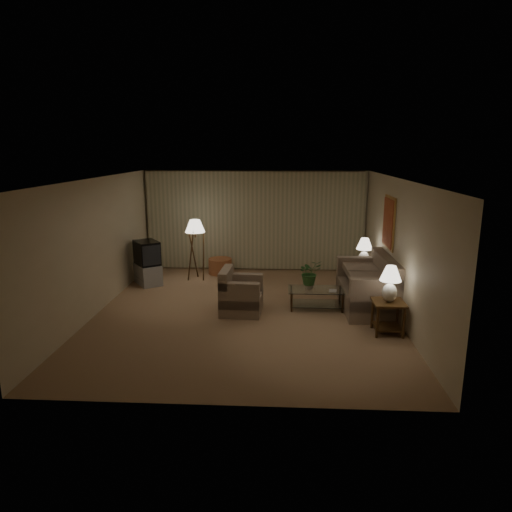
{
  "coord_description": "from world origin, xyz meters",
  "views": [
    {
      "loc": [
        0.7,
        -8.81,
        3.27
      ],
      "look_at": [
        0.19,
        0.6,
        1.04
      ],
      "focal_mm": 32.0,
      "sensor_mm": 36.0,
      "label": 1
    }
  ],
  "objects_px": {
    "side_table_near": "(388,311)",
    "ottoman": "(220,266)",
    "floor_lamp": "(196,249)",
    "vase": "(309,285)",
    "coffee_table": "(316,296)",
    "table_lamp_near": "(390,281)",
    "tv_cabinet": "(148,274)",
    "table_lamp_far": "(364,249)",
    "sofa": "(366,288)",
    "side_table_far": "(363,274)",
    "crt_tv": "(147,253)",
    "armchair": "(242,295)"
  },
  "relations": [
    {
      "from": "side_table_near",
      "to": "ottoman",
      "type": "relative_size",
      "value": 0.97
    },
    {
      "from": "floor_lamp",
      "to": "vase",
      "type": "distance_m",
      "value": 3.43
    },
    {
      "from": "side_table_near",
      "to": "coffee_table",
      "type": "distance_m",
      "value": 1.73
    },
    {
      "from": "table_lamp_near",
      "to": "tv_cabinet",
      "type": "bearing_deg",
      "value": 151.63
    },
    {
      "from": "table_lamp_far",
      "to": "sofa",
      "type": "bearing_deg",
      "value": -96.84
    },
    {
      "from": "side_table_far",
      "to": "crt_tv",
      "type": "distance_m",
      "value": 5.22
    },
    {
      "from": "crt_tv",
      "to": "floor_lamp",
      "type": "bearing_deg",
      "value": 77.49
    },
    {
      "from": "table_lamp_near",
      "to": "ottoman",
      "type": "xyz_separation_m",
      "value": [
        -3.55,
        3.85,
        -0.78
      ]
    },
    {
      "from": "side_table_far",
      "to": "tv_cabinet",
      "type": "distance_m",
      "value": 5.21
    },
    {
      "from": "table_lamp_far",
      "to": "coffee_table",
      "type": "relative_size",
      "value": 0.55
    },
    {
      "from": "armchair",
      "to": "crt_tv",
      "type": "bearing_deg",
      "value": 56.03
    },
    {
      "from": "side_table_far",
      "to": "ottoman",
      "type": "distance_m",
      "value": 3.76
    },
    {
      "from": "crt_tv",
      "to": "side_table_far",
      "type": "bearing_deg",
      "value": 52.51
    },
    {
      "from": "side_table_near",
      "to": "tv_cabinet",
      "type": "bearing_deg",
      "value": 151.63
    },
    {
      "from": "side_table_far",
      "to": "table_lamp_near",
      "type": "distance_m",
      "value": 2.67
    },
    {
      "from": "table_lamp_far",
      "to": "vase",
      "type": "xyz_separation_m",
      "value": [
        -1.34,
        -1.35,
        -0.49
      ]
    },
    {
      "from": "coffee_table",
      "to": "armchair",
      "type": "bearing_deg",
      "value": -168.39
    },
    {
      "from": "armchair",
      "to": "side_table_far",
      "type": "height_order",
      "value": "armchair"
    },
    {
      "from": "table_lamp_far",
      "to": "tv_cabinet",
      "type": "distance_m",
      "value": 5.26
    },
    {
      "from": "side_table_near",
      "to": "table_lamp_far",
      "type": "xyz_separation_m",
      "value": [
        0.0,
        2.6,
        0.57
      ]
    },
    {
      "from": "tv_cabinet",
      "to": "vase",
      "type": "xyz_separation_m",
      "value": [
        3.86,
        -1.56,
        0.25
      ]
    },
    {
      "from": "tv_cabinet",
      "to": "ottoman",
      "type": "bearing_deg",
      "value": 86.93
    },
    {
      "from": "sofa",
      "to": "side_table_near",
      "type": "bearing_deg",
      "value": 5.47
    },
    {
      "from": "table_lamp_far",
      "to": "floor_lamp",
      "type": "distance_m",
      "value": 4.14
    },
    {
      "from": "tv_cabinet",
      "to": "floor_lamp",
      "type": "bearing_deg",
      "value": 77.49
    },
    {
      "from": "coffee_table",
      "to": "floor_lamp",
      "type": "xyz_separation_m",
      "value": [
        -2.9,
        2.02,
        0.53
      ]
    },
    {
      "from": "armchair",
      "to": "crt_tv",
      "type": "xyz_separation_m",
      "value": [
        -2.47,
        1.87,
        0.43
      ]
    },
    {
      "from": "coffee_table",
      "to": "crt_tv",
      "type": "distance_m",
      "value": 4.33
    },
    {
      "from": "coffee_table",
      "to": "ottoman",
      "type": "distance_m",
      "value": 3.51
    },
    {
      "from": "coffee_table",
      "to": "tv_cabinet",
      "type": "distance_m",
      "value": 4.3
    },
    {
      "from": "table_lamp_far",
      "to": "floor_lamp",
      "type": "relative_size",
      "value": 0.42
    },
    {
      "from": "crt_tv",
      "to": "side_table_near",
      "type": "bearing_deg",
      "value": 26.44
    },
    {
      "from": "table_lamp_near",
      "to": "crt_tv",
      "type": "relative_size",
      "value": 0.79
    },
    {
      "from": "side_table_far",
      "to": "vase",
      "type": "xyz_separation_m",
      "value": [
        -1.34,
        -1.35,
        0.1
      ]
    },
    {
      "from": "armchair",
      "to": "ottoman",
      "type": "distance_m",
      "value": 3.03
    },
    {
      "from": "side_table_near",
      "to": "vase",
      "type": "relative_size",
      "value": 3.64
    },
    {
      "from": "coffee_table",
      "to": "side_table_near",
      "type": "bearing_deg",
      "value": -46.45
    },
    {
      "from": "tv_cabinet",
      "to": "floor_lamp",
      "type": "height_order",
      "value": "floor_lamp"
    },
    {
      "from": "side_table_far",
      "to": "ottoman",
      "type": "xyz_separation_m",
      "value": [
        -3.55,
        1.25,
        -0.19
      ]
    },
    {
      "from": "tv_cabinet",
      "to": "vase",
      "type": "bearing_deg",
      "value": 32.83
    },
    {
      "from": "crt_tv",
      "to": "ottoman",
      "type": "xyz_separation_m",
      "value": [
        1.65,
        1.04,
        -0.58
      ]
    },
    {
      "from": "armchair",
      "to": "ottoman",
      "type": "height_order",
      "value": "armchair"
    },
    {
      "from": "table_lamp_far",
      "to": "crt_tv",
      "type": "xyz_separation_m",
      "value": [
        -5.2,
        0.21,
        -0.19
      ]
    },
    {
      "from": "side_table_near",
      "to": "tv_cabinet",
      "type": "distance_m",
      "value": 5.91
    },
    {
      "from": "armchair",
      "to": "tv_cabinet",
      "type": "relative_size",
      "value": 1.04
    },
    {
      "from": "table_lamp_far",
      "to": "crt_tv",
      "type": "bearing_deg",
      "value": 177.7
    },
    {
      "from": "side_table_far",
      "to": "table_lamp_far",
      "type": "height_order",
      "value": "table_lamp_far"
    },
    {
      "from": "side_table_far",
      "to": "vase",
      "type": "bearing_deg",
      "value": -134.75
    },
    {
      "from": "armchair",
      "to": "side_table_near",
      "type": "xyz_separation_m",
      "value": [
        2.73,
        -0.93,
        0.06
      ]
    },
    {
      "from": "floor_lamp",
      "to": "side_table_far",
      "type": "bearing_deg",
      "value": -9.38
    }
  ]
}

